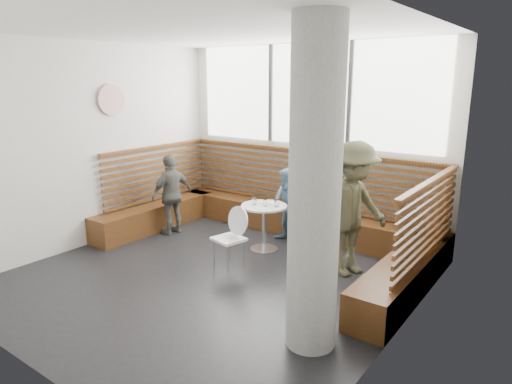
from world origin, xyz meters
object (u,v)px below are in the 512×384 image
Objects in this scene: cafe_chair at (232,232)px; adult_man at (352,209)px; concrete_column at (315,191)px; cafe_table at (264,218)px; child_left at (172,194)px; child_back at (288,207)px.

adult_man is at bearing 40.10° from cafe_chair.
concrete_column is 3.67× the size of cafe_chair.
child_left reaches higher than cafe_table.
child_left is at bearing 115.51° from adult_man.
cafe_table is at bearing 110.29° from adult_man.
child_back is at bearing 96.45° from cafe_chair.
cafe_table is (-1.89, 1.87, -1.08)m from concrete_column.
child_left is at bearing -171.79° from cafe_table.
child_back reaches higher than cafe_chair.
adult_man reaches higher than child_back.
child_back is at bearing 73.83° from cafe_table.
cafe_table is 1.53m from adult_man.
concrete_column is 2.43m from cafe_chair.
cafe_chair is 1.29m from child_back.
child_left is (-3.66, 1.62, -0.91)m from concrete_column.
cafe_table is 0.80m from cafe_chair.
concrete_column is 2.58× the size of child_back.
child_back is (-1.33, 0.51, -0.30)m from adult_man.
cafe_table is 1.79m from child_left.
cafe_chair is 0.47× the size of adult_man.
concrete_column is at bearing -44.65° from cafe_table.
cafe_table is at bearing 102.63° from cafe_chair.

